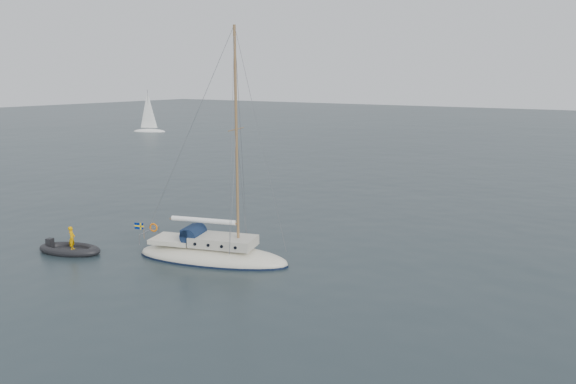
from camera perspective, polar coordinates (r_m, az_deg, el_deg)
The scene contains 5 objects.
ground at distance 27.74m, azimuth -0.48°, elevation -7.49°, with size 300.00×300.00×0.00m, color black.
sailboat at distance 28.53m, azimuth -7.71°, elevation -5.14°, with size 8.40×2.52×11.96m.
dinghy at distance 29.96m, azimuth -12.34°, elevation -5.99°, with size 2.45×1.11×0.35m.
rib at distance 31.80m, azimuth -21.31°, elevation -5.37°, with size 3.54×1.61×1.46m.
distant_yacht_a at distance 96.89m, azimuth -14.00°, elevation 7.81°, with size 5.56×2.97×7.37m.
Camera 1 is at (14.57, -21.78, 9.11)m, focal length 35.00 mm.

